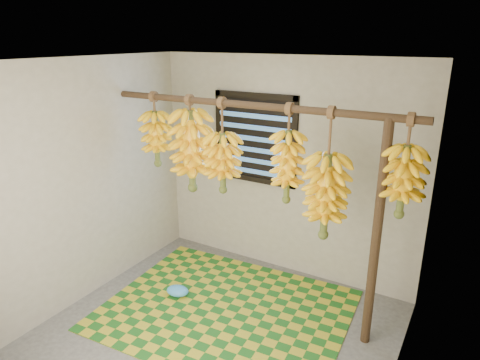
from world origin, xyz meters
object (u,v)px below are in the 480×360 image
Objects in this scene: plastic_bag at (178,291)px; banana_bunch_b at (191,151)px; support_post at (376,239)px; banana_bunch_a at (156,139)px; woven_mat at (226,310)px; banana_bunch_f at (403,182)px; banana_bunch_d at (287,167)px; banana_bunch_c at (223,163)px; banana_bunch_e at (326,197)px.

banana_bunch_b reaches higher than plastic_bag.
support_post is 2.62× the size of banana_bunch_a.
woven_mat is 2.83× the size of banana_bunch_f.
banana_bunch_d is (1.47, 0.00, -0.08)m from banana_bunch_a.
banana_bunch_d is at bearing 15.34° from plastic_bag.
banana_bunch_f is (0.15, 0.00, 0.52)m from support_post.
plastic_bag is at bearing -164.66° from banana_bunch_d.
banana_bunch_d is at bearing 0.00° from banana_bunch_c.
support_post is 0.54m from banana_bunch_f.
banana_bunch_c is 1.63m from banana_bunch_f.
banana_bunch_e is at bearing 0.00° from banana_bunch_d.
woven_mat is at bearing -153.44° from banana_bunch_d.
banana_bunch_d reaches higher than woven_mat.
plastic_bag is 0.25× the size of banana_bunch_b.
banana_bunch_f is at bearing 0.00° from banana_bunch_c.
support_post is at bearing 8.84° from plastic_bag.
banana_bunch_b is at bearing -180.00° from banana_bunch_e.
plastic_bag is 1.47m from banana_bunch_b.
plastic_bag is (-1.87, -0.29, -0.94)m from support_post.
banana_bunch_a is at bearing 180.00° from banana_bunch_e.
banana_bunch_c is at bearing 180.00° from banana_bunch_f.
support_post is at bearing 180.00° from banana_bunch_f.
banana_bunch_b and banana_bunch_d have the same top height.
banana_bunch_b is 1.41m from banana_bunch_e.
banana_bunch_e reaches higher than support_post.
banana_bunch_a is at bearing 180.00° from support_post.
woven_mat is at bearing -55.58° from banana_bunch_c.
banana_bunch_c is at bearing 180.00° from support_post.
banana_bunch_c is 1.04m from banana_bunch_e.
plastic_bag is at bearing -95.45° from banana_bunch_b.
banana_bunch_b and banana_bunch_e have the same top height.
banana_bunch_a is 1.48m from banana_bunch_d.
plastic_bag is 0.27× the size of banana_bunch_d.
banana_bunch_d is 0.77× the size of banana_bunch_e.
banana_bunch_e is (-0.45, 0.00, 0.29)m from support_post.
banana_bunch_a and banana_bunch_f have the same top height.
banana_bunch_a is at bearing 180.00° from banana_bunch_f.
banana_bunch_f is (1.99, 0.00, 0.02)m from banana_bunch_b.
banana_bunch_b is at bearing -180.00° from banana_bunch_f.
support_post is 1.91m from banana_bunch_b.
banana_bunch_b is 1.99m from banana_bunch_f.
support_post is at bearing 0.00° from banana_bunch_a.
banana_bunch_d and banana_bunch_e have the same top height.
banana_bunch_c is (0.81, 0.00, -0.14)m from banana_bunch_a.
banana_bunch_c is (-0.17, 0.25, 1.43)m from woven_mat.
woven_mat is 3.03× the size of banana_bunch_a.
banana_bunch_a is (-0.41, 0.29, 1.51)m from plastic_bag.
plastic_bag is 1.46m from banana_bunch_c.
banana_bunch_a and banana_bunch_d have the same top height.
plastic_bag is 2.51m from banana_bunch_f.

